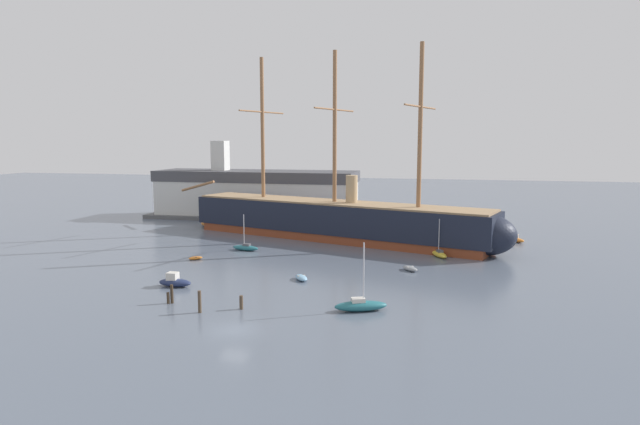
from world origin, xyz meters
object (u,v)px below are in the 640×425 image
(mooring_piling_left_pair, at_px, (168,298))
(motorboat_foreground_left, at_px, (175,282))
(sailboat_alongside_bow, at_px, (246,247))
(mooring_piling_right_pair, at_px, (200,302))
(tall_ship, at_px, (334,219))
(dockside_warehouse_left, at_px, (256,194))
(mooring_piling_midwater, at_px, (241,302))
(dinghy_near_centre, at_px, (301,278))
(mooring_piling_nearest, at_px, (172,294))
(sailboat_distant_centre, at_px, (350,223))
(sailboat_foreground_right, at_px, (361,305))
(motorboat_far_right, at_px, (515,239))
(sailboat_alongside_stern, at_px, (439,254))
(motorboat_far_left, at_px, (209,223))
(dinghy_mid_left, at_px, (196,258))
(dinghy_mid_right, at_px, (410,269))

(mooring_piling_left_pair, bearing_deg, motorboat_foreground_left, 112.52)
(sailboat_alongside_bow, distance_m, mooring_piling_right_pair, 30.65)
(tall_ship, distance_m, dockside_warehouse_left, 31.21)
(motorboat_foreground_left, distance_m, mooring_piling_midwater, 12.55)
(dinghy_near_centre, relative_size, mooring_piling_nearest, 1.44)
(sailboat_distant_centre, bearing_deg, sailboat_foreground_right, -79.07)
(mooring_piling_nearest, height_order, mooring_piling_right_pair, mooring_piling_right_pair)
(motorboat_far_right, bearing_deg, sailboat_alongside_stern, -129.86)
(sailboat_foreground_right, relative_size, sailboat_distant_centre, 1.60)
(tall_ship, bearing_deg, dockside_warehouse_left, 135.40)
(mooring_piling_left_pair, relative_size, dockside_warehouse_left, 0.03)
(motorboat_far_right, distance_m, dockside_warehouse_left, 55.68)
(mooring_piling_nearest, bearing_deg, motorboat_foreground_left, 115.78)
(mooring_piling_left_pair, bearing_deg, motorboat_far_left, 109.94)
(sailboat_alongside_bow, height_order, sailboat_alongside_stern, sailboat_alongside_bow)
(tall_ship, height_order, sailboat_distant_centre, tall_ship)
(mooring_piling_midwater, bearing_deg, mooring_piling_nearest, 178.00)
(tall_ship, distance_m, dinghy_near_centre, 28.31)
(motorboat_far_left, bearing_deg, dinghy_mid_left, -68.92)
(tall_ship, relative_size, motorboat_far_left, 13.80)
(mooring_piling_midwater, xyz_separation_m, dockside_warehouse_left, (-20.76, 62.44, 4.54))
(motorboat_far_right, bearing_deg, motorboat_foreground_left, -137.91)
(tall_ship, height_order, motorboat_far_right, tall_ship)
(dinghy_near_centre, bearing_deg, mooring_piling_nearest, -131.79)
(dinghy_mid_left, relative_size, motorboat_far_left, 0.45)
(motorboat_far_left, distance_m, motorboat_far_right, 57.83)
(sailboat_foreground_right, relative_size, dinghy_mid_left, 3.35)
(motorboat_far_left, relative_size, dockside_warehouse_left, 0.10)
(tall_ship, height_order, dockside_warehouse_left, tall_ship)
(dinghy_mid_right, distance_m, mooring_piling_right_pair, 29.62)
(motorboat_far_left, distance_m, dockside_warehouse_left, 15.45)
(sailboat_distant_centre, bearing_deg, mooring_piling_right_pair, -94.91)
(mooring_piling_left_pair, bearing_deg, mooring_piling_right_pair, -24.00)
(sailboat_alongside_bow, distance_m, sailboat_distant_centre, 31.07)
(dinghy_mid_left, bearing_deg, mooring_piling_left_pair, -71.69)
(dinghy_near_centre, relative_size, sailboat_alongside_bow, 0.51)
(mooring_piling_left_pair, distance_m, dockside_warehouse_left, 63.81)
(tall_ship, bearing_deg, mooring_piling_midwater, -92.02)
(motorboat_foreground_left, height_order, sailboat_distant_centre, sailboat_distant_centre)
(mooring_piling_nearest, xyz_separation_m, mooring_piling_midwater, (7.90, -0.28, -0.29))
(sailboat_alongside_bow, relative_size, mooring_piling_left_pair, 4.72)
(sailboat_alongside_stern, bearing_deg, mooring_piling_nearest, -132.58)
(dinghy_mid_left, height_order, dinghy_mid_right, dinghy_mid_right)
(sailboat_alongside_stern, distance_m, mooring_piling_midwater, 35.71)
(mooring_piling_left_pair, bearing_deg, sailboat_alongside_bow, 94.01)
(sailboat_foreground_right, height_order, mooring_piling_midwater, sailboat_foreground_right)
(dinghy_near_centre, distance_m, dinghy_mid_left, 19.49)
(motorboat_foreground_left, xyz_separation_m, dockside_warehouse_left, (-9.93, 56.10, 4.66))
(dinghy_near_centre, height_order, mooring_piling_midwater, mooring_piling_midwater)
(dinghy_mid_left, height_order, dockside_warehouse_left, dockside_warehouse_left)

